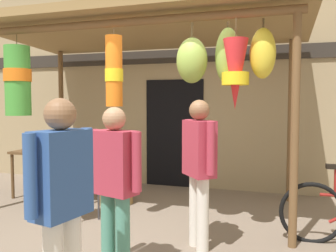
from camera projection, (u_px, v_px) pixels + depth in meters
ground_plane at (143, 227)px, 4.47m from camera, size 30.00×30.00×0.00m
shop_facade at (190, 82)px, 6.61m from camera, size 11.34×0.29×3.91m
market_stall_canopy at (142, 40)px, 5.05m from camera, size 4.71×2.41×2.79m
display_table at (57, 156)px, 5.83m from camera, size 1.44×0.63×0.78m
flower_heap_on_table at (59, 147)px, 5.79m from camera, size 0.62×0.43×0.14m
folding_chair at (75, 183)px, 4.75m from camera, size 0.56×0.56×0.84m
wicker_basket_by_table at (116, 194)px, 5.54m from camera, size 0.53×0.53×0.27m
vendor_in_orange at (115, 178)px, 3.16m from camera, size 0.57×0.33×1.54m
customer_foreground at (62, 195)px, 2.43m from camera, size 0.30×0.58×1.61m
shopper_by_bananas at (199, 162)px, 3.78m from camera, size 0.42×0.48×1.60m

